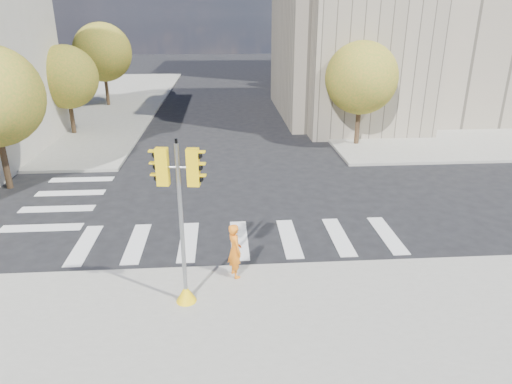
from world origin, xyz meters
TOP-DOWN VIEW (x-y plane):
  - ground at (0.00, 0.00)m, footprint 160.00×160.00m
  - sidewalk_far_right at (20.00, 26.00)m, footprint 28.00×40.00m
  - sidewalk_far_left at (-20.00, 26.00)m, footprint 28.00×40.00m
  - civic_building at (15.59, 19.12)m, footprint 26.00×16.00m
  - tree_lw_mid at (-10.50, 14.00)m, footprint 4.00×4.00m
  - tree_lw_far at (-10.50, 24.00)m, footprint 4.80×4.80m
  - tree_re_near at (7.50, 10.00)m, footprint 4.20×4.20m
  - tree_re_mid at (7.50, 22.00)m, footprint 4.60×4.60m
  - tree_re_far at (7.50, 34.00)m, footprint 4.00×4.00m
  - lamp_near at (8.00, 14.00)m, footprint 0.35×0.18m
  - lamp_far at (8.00, 28.00)m, footprint 0.35×0.18m
  - traffic_signal at (-1.69, -5.82)m, footprint 1.08×0.56m
  - photographer at (-0.31, -4.60)m, footprint 0.59×0.72m

SIDE VIEW (x-z plane):
  - ground at x=0.00m, z-range 0.00..0.00m
  - sidewalk_far_right at x=20.00m, z-range 0.00..0.15m
  - sidewalk_far_left at x=-20.00m, z-range 0.00..0.15m
  - photographer at x=-0.31m, z-range 0.15..1.85m
  - traffic_signal at x=-1.69m, z-range -0.20..4.38m
  - tree_lw_mid at x=-10.50m, z-range 0.88..6.65m
  - tree_re_far at x=7.50m, z-range 0.93..6.80m
  - tree_re_near at x=7.50m, z-range 0.97..7.13m
  - tree_re_mid at x=7.50m, z-range 1.02..7.68m
  - tree_lw_far at x=-10.50m, z-range 1.07..8.01m
  - lamp_near at x=8.00m, z-range 0.52..8.63m
  - lamp_far at x=8.00m, z-range 0.52..8.63m
  - civic_building at x=15.59m, z-range -2.43..16.96m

